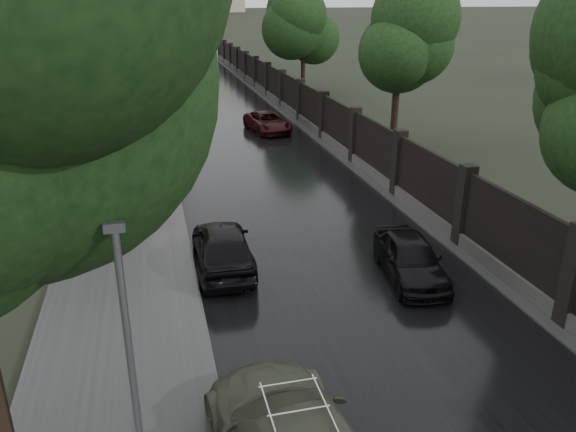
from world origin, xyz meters
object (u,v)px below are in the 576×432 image
Objects in this scene: lamp_post at (134,392)px; hatchback_left at (223,247)px; tree_right_b at (399,52)px; car_right_near at (410,258)px; traffic_light at (160,103)px; car_right_far at (267,122)px; tree_left_far at (86,40)px; tree_right_c at (303,32)px.

hatchback_left is at bearing 75.33° from lamp_post.
tree_right_b reaches higher than car_right_near.
car_right_far is (6.19, 2.54, -1.81)m from traffic_light.
tree_right_b is at bearing -14.24° from traffic_light.
traffic_light is (3.70, -5.01, -2.84)m from tree_left_far.
tree_left_far is 18.45m from tree_right_c.
hatchback_left is at bearing -113.66° from car_right_far.
tree_left_far reaches higher than car_right_far.
traffic_light is at bearing 118.07° from car_right_near.
tree_left_far reaches higher than traffic_light.
tree_right_b is 1.75× the size of traffic_light.
tree_left_far is at bearing -74.77° from hatchback_left.
tree_left_far reaches higher than hatchback_left.
traffic_light is 0.95× the size of car_right_far.
tree_left_far is 6.84m from traffic_light.
lamp_post reaches higher than car_right_near.
traffic_light reaches higher than hatchback_left.
car_right_far is at bearing -13.99° from tree_left_far.
tree_left_far is at bearing -147.17° from tree_right_c.
hatchback_left is at bearing -85.50° from traffic_light.
tree_right_c is 31.96m from hatchback_left.
tree_left_far reaches higher than lamp_post.
lamp_post is at bearing -122.18° from tree_right_b.
car_right_near is (9.97, -21.74, -4.61)m from tree_left_far.
tree_right_c is 19.26m from traffic_light.
hatchback_left reaches higher than car_right_near.
tree_right_b is at bearing -52.16° from car_right_far.
traffic_light is 0.97× the size of hatchback_left.
hatchback_left is (4.87, -19.84, -4.54)m from tree_left_far.
car_right_far is at bearing -104.69° from hatchback_left.
hatchback_left is (2.27, 8.66, -1.97)m from lamp_post.
lamp_post reaches higher than car_right_far.
tree_right_c is 1.89× the size of car_right_near.
hatchback_left is at bearing 167.07° from car_right_near.
lamp_post is at bearing 76.78° from hatchback_left.
hatchback_left is (1.17, -14.83, -1.69)m from traffic_light.
tree_left_far is 28.73m from lamp_post.
traffic_light is at bearing -128.18° from tree_right_c.
hatchback_left is at bearing -109.61° from tree_right_c.
hatchback_left is 18.08m from car_right_far.
traffic_light is 17.96m from car_right_near.
car_right_near is at bearing -65.37° from tree_left_far.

